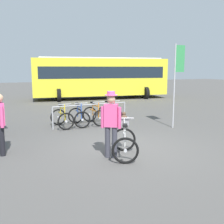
% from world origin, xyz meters
% --- Properties ---
extents(ground_plane, '(80.00, 80.00, 0.00)m').
position_xyz_m(ground_plane, '(0.00, 0.00, 0.00)').
color(ground_plane, '#514F4C').
extents(bike_rack_rail, '(3.20, 0.32, 0.88)m').
position_xyz_m(bike_rack_rail, '(0.15, 3.34, 0.66)').
color(bike_rack_rail, '#99999E').
rests_on(bike_rack_rail, ground).
extents(racked_bike_yellow, '(0.74, 1.14, 0.97)m').
position_xyz_m(racked_bike_yellow, '(-1.02, 3.42, 0.37)').
color(racked_bike_yellow, black).
rests_on(racked_bike_yellow, ground).
extents(racked_bike_blue, '(0.69, 1.13, 0.98)m').
position_xyz_m(racked_bike_blue, '(-0.32, 3.48, 0.37)').
color(racked_bike_blue, black).
rests_on(racked_bike_blue, ground).
extents(racked_bike_orange, '(0.76, 1.16, 0.98)m').
position_xyz_m(racked_bike_orange, '(0.38, 3.54, 0.37)').
color(racked_bike_orange, black).
rests_on(racked_bike_orange, ground).
extents(racked_bike_red, '(0.79, 1.18, 0.97)m').
position_xyz_m(racked_bike_red, '(1.08, 3.60, 0.37)').
color(racked_bike_red, black).
rests_on(racked_bike_red, ground).
extents(featured_bicycle, '(1.04, 1.26, 1.09)m').
position_xyz_m(featured_bicycle, '(-0.27, -0.62, 0.49)').
color(featured_bicycle, black).
rests_on(featured_bicycle, ground).
extents(person_with_featured_bike, '(0.45, 0.37, 1.72)m').
position_xyz_m(person_with_featured_bike, '(-0.66, -0.64, 0.95)').
color(person_with_featured_bike, '#383842').
rests_on(person_with_featured_bike, ground).
extents(bus_distant, '(10.25, 4.29, 3.08)m').
position_xyz_m(bus_distant, '(4.03, 12.45, 1.74)').
color(bus_distant, yellow).
rests_on(bus_distant, ground).
extents(banner_flag, '(0.45, 0.05, 3.20)m').
position_xyz_m(banner_flag, '(3.07, 1.66, 2.23)').
color(banner_flag, '#B2B2B7').
rests_on(banner_flag, ground).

